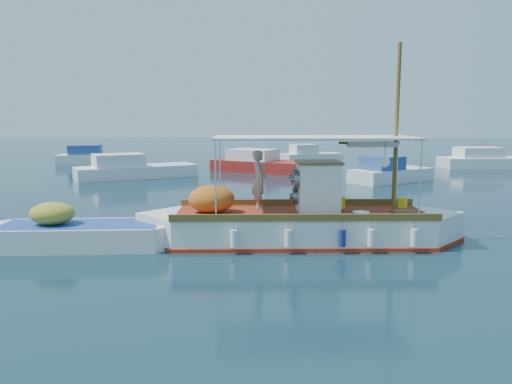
{
  "coord_description": "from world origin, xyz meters",
  "views": [
    {
      "loc": [
        0.16,
        -15.33,
        3.98
      ],
      "look_at": [
        -0.7,
        0.0,
        1.64
      ],
      "focal_mm": 35.0,
      "sensor_mm": 36.0,
      "label": 1
    }
  ],
  "objects": [
    {
      "name": "bg_boat_nw",
      "position": [
        -9.63,
        16.36,
        0.49
      ],
      "size": [
        7.78,
        5.92,
        1.8
      ],
      "rotation": [
        0.0,
        0.0,
        0.53
      ],
      "color": "silver",
      "rests_on": "ground"
    },
    {
      "name": "bg_boat_ne",
      "position": [
        6.59,
        15.37,
        0.49
      ],
      "size": [
        5.59,
        4.93,
        1.8
      ],
      "rotation": [
        0.0,
        0.0,
        0.63
      ],
      "color": "silver",
      "rests_on": "ground"
    },
    {
      "name": "ground",
      "position": [
        0.0,
        0.0,
        0.0
      ],
      "size": [
        160.0,
        160.0,
        0.0
      ],
      "primitive_type": "plane",
      "color": "black",
      "rests_on": "ground"
    },
    {
      "name": "bg_boat_far_n",
      "position": [
        2.41,
        28.03,
        0.49
      ],
      "size": [
        5.46,
        3.81,
        1.8
      ],
      "rotation": [
        0.0,
        0.0,
        0.4
      ],
      "color": "silver",
      "rests_on": "ground"
    },
    {
      "name": "bg_boat_far_w",
      "position": [
        -15.82,
        26.01,
        0.49
      ],
      "size": [
        6.79,
        3.78,
        1.8
      ],
      "rotation": [
        0.0,
        0.0,
        0.24
      ],
      "color": "silver",
      "rests_on": "ground"
    },
    {
      "name": "bg_boat_n",
      "position": [
        -1.26,
        20.7,
        0.49
      ],
      "size": [
        8.55,
        6.04,
        1.8
      ],
      "rotation": [
        0.0,
        0.0,
        -0.45
      ],
      "color": "maroon",
      "rests_on": "ground"
    },
    {
      "name": "bg_boat_e",
      "position": [
        16.19,
        24.47,
        0.49
      ],
      "size": [
        8.17,
        3.48,
        1.8
      ],
      "rotation": [
        0.0,
        0.0,
        0.11
      ],
      "color": "silver",
      "rests_on": "ground"
    },
    {
      "name": "fishing_caique",
      "position": [
        0.65,
        0.31,
        0.57
      ],
      "size": [
        10.49,
        3.4,
        6.41
      ],
      "rotation": [
        0.0,
        0.0,
        0.07
      ],
      "color": "white",
      "rests_on": "ground"
    },
    {
      "name": "dinghy",
      "position": [
        -6.09,
        -0.76,
        0.34
      ],
      "size": [
        6.56,
        2.37,
        1.61
      ],
      "rotation": [
        0.0,
        0.0,
        0.11
      ],
      "color": "white",
      "rests_on": "ground"
    }
  ]
}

